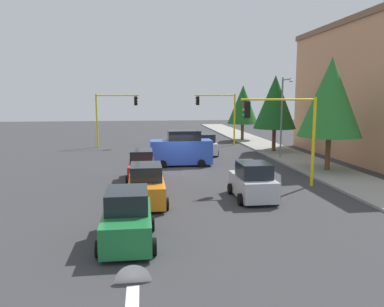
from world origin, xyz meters
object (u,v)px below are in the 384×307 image
object	(u,v)px
tree_roadside_near	(331,97)
car_silver	(253,182)
tree_roadside_far	(243,105)
delivery_van_blue	(181,149)
tree_roadside_mid	(275,102)
traffic_signal_near_left	(284,124)
car_white	(206,145)
car_green	(127,219)
street_lamp_curbside	(283,109)
car_red	(142,167)
traffic_signal_far_left	(219,109)
traffic_signal_far_right	(114,110)
car_orange	(146,186)

from	to	relation	value
tree_roadside_near	car_silver	size ratio (longest dim) A/B	2.23
tree_roadside_far	delivery_van_blue	distance (m)	18.70
delivery_van_blue	tree_roadside_mid	bearing A→B (deg)	121.85
traffic_signal_near_left	car_white	distance (m)	13.94
tree_roadside_mid	car_green	size ratio (longest dim) A/B	1.89
traffic_signal_near_left	street_lamp_curbside	size ratio (longest dim) A/B	0.77
tree_roadside_near	car_white	xyz separation A→B (m)	(-9.40, -7.32, -4.45)
delivery_van_blue	street_lamp_curbside	bearing A→B (deg)	100.30
street_lamp_curbside	car_red	size ratio (longest dim) A/B	1.72
street_lamp_curbside	tree_roadside_far	distance (m)	14.39
tree_roadside_mid	car_white	bearing A→B (deg)	-85.00
car_white	car_silver	world-z (taller)	same
tree_roadside_near	car_white	distance (m)	12.72
traffic_signal_far_left	car_green	world-z (taller)	traffic_signal_far_left
traffic_signal_far_left	delivery_van_blue	distance (m)	13.42
traffic_signal_far_left	car_white	xyz separation A→B (m)	(6.60, -2.52, -3.12)
tree_roadside_mid	tree_roadside_near	bearing A→B (deg)	2.86
tree_roadside_far	car_red	bearing A→B (deg)	-30.24
car_silver	car_green	distance (m)	8.29
traffic_signal_near_left	street_lamp_curbside	bearing A→B (deg)	159.72
street_lamp_curbside	traffic_signal_far_left	bearing A→B (deg)	-161.37
tree_roadside_far	car_red	xyz separation A→B (m)	(21.05, -12.27, -3.54)
tree_roadside_far	car_white	world-z (taller)	tree_roadside_far
traffic_signal_near_left	traffic_signal_far_right	bearing A→B (deg)	-150.43
street_lamp_curbside	tree_roadside_mid	xyz separation A→B (m)	(-4.39, 0.80, 0.53)
traffic_signal_far_left	car_silver	xyz separation A→B (m)	(22.46, -2.62, -3.12)
traffic_signal_far_left	street_lamp_curbside	size ratio (longest dim) A/B	0.81
car_white	car_red	world-z (taller)	same
tree_roadside_mid	car_orange	size ratio (longest dim) A/B	1.79
traffic_signal_far_right	street_lamp_curbside	size ratio (longest dim) A/B	0.81
street_lamp_curbside	tree_roadside_mid	world-z (taller)	tree_roadside_mid
tree_roadside_near	tree_roadside_far	xyz separation A→B (m)	(-20.00, -1.00, -0.91)
traffic_signal_far_right	tree_roadside_far	xyz separation A→B (m)	(-4.00, 15.20, 0.42)
traffic_signal_near_left	car_silver	distance (m)	4.61
traffic_signal_far_left	car_white	bearing A→B (deg)	-20.92
traffic_signal_far_right	delivery_van_blue	distance (m)	13.71
traffic_signal_far_left	car_white	distance (m)	7.72
car_green	car_white	bearing A→B (deg)	163.09
car_green	car_red	bearing A→B (deg)	177.35
car_white	tree_roadside_far	bearing A→B (deg)	149.17
delivery_van_blue	car_silver	bearing A→B (deg)	14.66
traffic_signal_far_left	car_orange	size ratio (longest dim) A/B	1.37
tree_roadside_near	car_orange	xyz separation A→B (m)	(6.52, -13.02, -4.45)
traffic_signal_far_right	street_lamp_curbside	world-z (taller)	street_lamp_curbside
traffic_signal_near_left	car_green	size ratio (longest dim) A/B	1.37
traffic_signal_far_right	car_orange	bearing A→B (deg)	8.03
car_red	car_green	distance (m)	10.76
traffic_signal_far_right	tree_roadside_near	xyz separation A→B (m)	(16.00, 16.20, 1.33)
traffic_signal_near_left	car_green	bearing A→B (deg)	-48.82
street_lamp_curbside	delivery_van_blue	distance (m)	9.51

